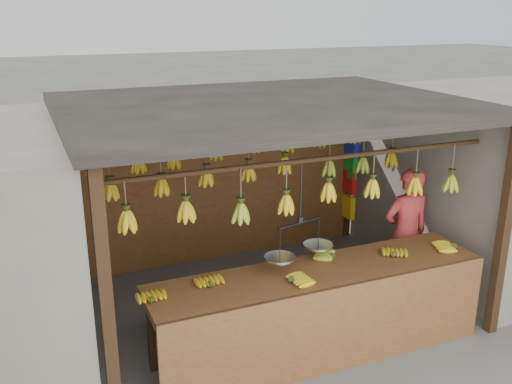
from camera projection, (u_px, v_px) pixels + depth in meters
name	position (u px, v px, depth m)	size (l,w,h in m)	color
ground	(266.00, 303.00, 6.77)	(80.00, 80.00, 0.00)	#5B5B57
stall	(255.00, 135.00, 6.45)	(4.30, 3.30, 2.40)	black
neighbor_right	(508.00, 177.00, 7.75)	(3.00, 3.00, 2.30)	slate
counter	(324.00, 295.00, 5.50)	(3.43, 0.78, 0.96)	brown
hanging_bananas	(267.00, 172.00, 6.28)	(3.64, 2.23, 0.39)	gold
balance_scale	(300.00, 247.00, 5.51)	(0.76, 0.41, 0.92)	black
vendor	(406.00, 234.00, 6.72)	(0.59, 0.39, 1.61)	#BF3333
bag_bundles	(350.00, 175.00, 8.36)	(0.08, 0.26, 1.29)	#1426BF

